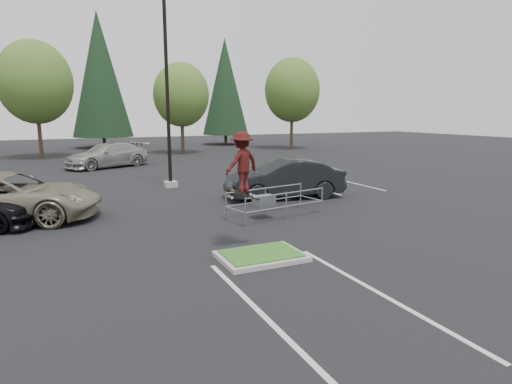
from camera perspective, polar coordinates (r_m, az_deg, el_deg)
name	(u,v)px	position (r m, az deg, el deg)	size (l,w,h in m)	color
ground	(261,258)	(11.46, 0.66, -8.85)	(120.00, 120.00, 0.00)	black
grass_median	(261,256)	(11.43, 0.66, -8.49)	(2.20, 1.60, 0.16)	gray
stall_lines	(160,215)	(16.56, -12.65, -2.99)	(22.62, 17.60, 0.01)	beige
light_pole	(167,97)	(22.37, -11.72, 12.25)	(0.70, 0.60, 10.12)	gray
decid_b	(35,85)	(40.38, -27.37, 12.56)	(5.89, 5.89, 9.64)	#38281C
decid_c	(181,97)	(41.02, -9.96, 12.39)	(5.12, 5.12, 8.38)	#38281C
decid_d	(292,92)	(46.09, 4.81, 13.11)	(5.76, 5.76, 9.43)	#38281C
conif_b	(100,75)	(50.63, -20.08, 14.48)	(6.38, 6.38, 14.50)	#38281C
conif_c	(225,87)	(52.76, -4.14, 13.80)	(5.50, 5.50, 12.50)	#38281C
cart_corral	(267,201)	(15.58, 1.45, -1.19)	(3.77, 1.93, 1.02)	gray
skateboarder	(241,163)	(11.75, -1.96, 3.92)	(1.23, 0.95, 1.95)	black
car_l_tan	(5,197)	(17.46, -30.47, -0.61)	(2.89, 6.26, 1.74)	gray
car_r_charc	(284,179)	(19.31, 3.82, 1.77)	(1.84, 5.29, 1.74)	black
car_far_silver	(109,155)	(32.05, -19.02, 4.68)	(2.40, 5.91, 1.72)	#A0A09B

